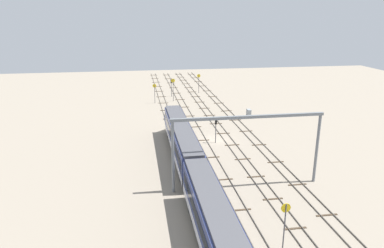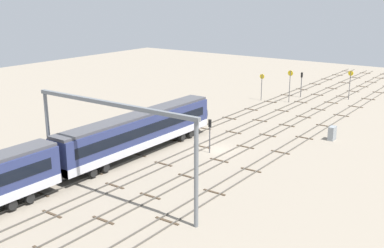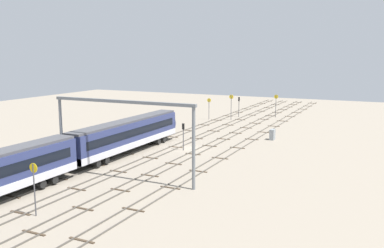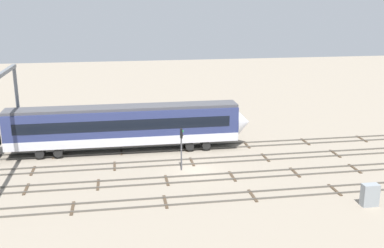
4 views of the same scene
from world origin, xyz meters
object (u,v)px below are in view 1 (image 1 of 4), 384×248
Objects in this scene: train at (218,235)px; signal_light_trackside_approach at (171,85)px; overhead_gantry at (248,134)px; speed_sign_mid_trackside at (173,87)px; speed_sign_far_trackside at (285,221)px; signal_light_trackside_departure at (216,127)px; speed_sign_near_foreground at (199,81)px; relay_cabinet at (249,114)px; speed_sign_distant_end at (155,91)px.

signal_light_trackside_approach is at bearing -2.37° from train.
overhead_gantry is 4.12× the size of signal_light_trackside_approach.
speed_sign_mid_trackside is 59.91m from speed_sign_far_trackside.
signal_light_trackside_departure is at bearing -172.99° from speed_sign_mid_trackside.
overhead_gantry reaches higher than speed_sign_far_trackside.
speed_sign_near_foreground is 2.88× the size of relay_cabinet.
signal_light_trackside_approach reaches higher than relay_cabinet.
speed_sign_mid_trackside is 1.22× the size of signal_light_trackside_approach.
relay_cabinet is (-25.45, -6.03, -2.47)m from speed_sign_near_foreground.
speed_sign_mid_trackside is at bearing 38.65° from relay_cabinet.
signal_light_trackside_departure is at bearing 174.08° from speed_sign_near_foreground.
train reaches higher than relay_cabinet.
train is 69.09m from speed_sign_near_foreground.
signal_light_trackside_approach is (5.01, -0.04, -0.62)m from speed_sign_mid_trackside.
train is at bearing 177.47° from speed_sign_mid_trackside.
signal_light_trackside_departure is (-29.32, -8.43, -0.33)m from speed_sign_distant_end.
relay_cabinet is at bearing -141.35° from speed_sign_mid_trackside.
signal_light_trackside_departure is at bearing 143.25° from relay_cabinet.
overhead_gantry reaches higher than signal_light_trackside_departure.
overhead_gantry reaches higher than signal_light_trackside_approach.
speed_sign_near_foreground is at bearing -68.15° from signal_light_trackside_approach.
speed_sign_mid_trackside reaches higher than signal_light_trackside_departure.
train is 4.00× the size of overhead_gantry.
speed_sign_far_trackside is at bearing 177.73° from overhead_gantry.
speed_sign_mid_trackside reaches higher than speed_sign_far_trackside.
train reaches higher than speed_sign_distant_end.
speed_sign_mid_trackside is at bearing 179.56° from signal_light_trackside_approach.
relay_cabinet is (42.83, -16.51, -1.76)m from train.
overhead_gantry is 3.37× the size of speed_sign_mid_trackside.
relay_cabinet is (29.61, -9.82, -6.01)m from overhead_gantry.
speed_sign_far_trackside is 29.00m from signal_light_trackside_departure.
speed_sign_distant_end is 2.61× the size of relay_cabinet.
overhead_gantry is 13.42m from speed_sign_far_trackside.
speed_sign_near_foreground is 1.10× the size of speed_sign_distant_end.
train is 41.70× the size of relay_cabinet.
train reaches higher than signal_light_trackside_approach.
speed_sign_far_trackside is 1.07× the size of signal_light_trackside_approach.
train is at bearing -178.07° from speed_sign_distant_end.
train is 58.71m from speed_sign_distant_end.
speed_sign_distant_end is (-1.48, 4.64, -0.56)m from speed_sign_mid_trackside.
signal_light_trackside_approach is at bearing -0.44° from speed_sign_mid_trackside.
speed_sign_distant_end is (45.45, 8.68, -3.87)m from overhead_gantry.
overhead_gantry is at bearing -2.27° from speed_sign_far_trackside.
signal_light_trackside_departure is 2.28× the size of relay_cabinet.
speed_sign_far_trackside is (-59.80, -3.52, -0.45)m from speed_sign_mid_trackside.
speed_sign_mid_trackside is (46.93, 4.03, -3.30)m from overhead_gantry.
train is at bearing 167.61° from signal_light_trackside_departure.
relay_cabinet is (-15.84, -18.50, -2.14)m from speed_sign_distant_end.
speed_sign_mid_trackside is 22.34m from relay_cabinet.
overhead_gantry is (13.23, -6.69, 4.25)m from train.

